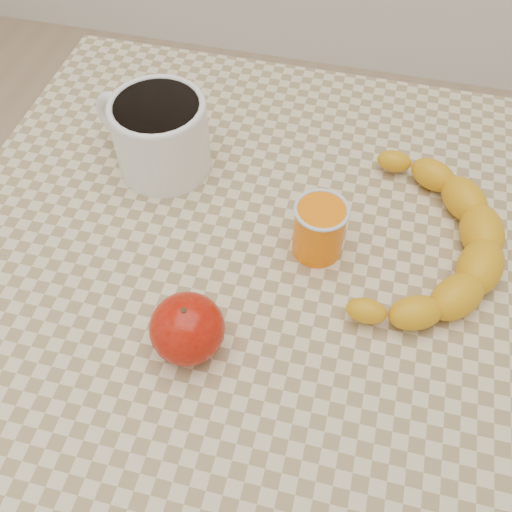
% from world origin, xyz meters
% --- Properties ---
extents(ground, '(3.00, 3.00, 0.00)m').
position_xyz_m(ground, '(0.00, 0.00, 0.00)').
color(ground, tan).
rests_on(ground, ground).
extents(table, '(0.80, 0.80, 0.75)m').
position_xyz_m(table, '(0.00, 0.00, 0.66)').
color(table, beige).
rests_on(table, ground).
extents(coffee_mug, '(0.19, 0.16, 0.11)m').
position_xyz_m(coffee_mug, '(-0.16, 0.14, 0.81)').
color(coffee_mug, white).
rests_on(coffee_mug, table).
extents(orange_juice_glass, '(0.06, 0.06, 0.08)m').
position_xyz_m(orange_juice_glass, '(0.07, 0.04, 0.79)').
color(orange_juice_glass, orange).
rests_on(orange_juice_glass, table).
extents(apple, '(0.09, 0.09, 0.07)m').
position_xyz_m(apple, '(-0.04, -0.12, 0.79)').
color(apple, '#930B04').
rests_on(apple, table).
extents(banana, '(0.35, 0.41, 0.05)m').
position_xyz_m(banana, '(0.19, 0.07, 0.78)').
color(banana, '#EDAB15').
rests_on(banana, table).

